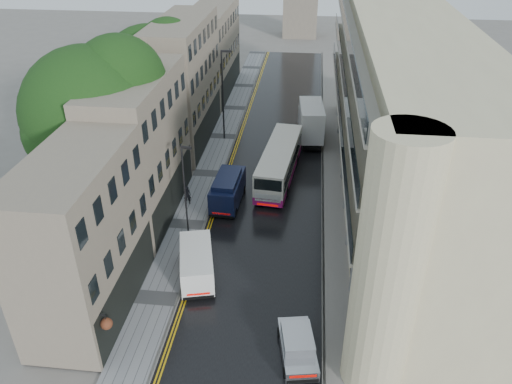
% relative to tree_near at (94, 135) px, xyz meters
% --- Properties ---
extents(road, '(9.00, 85.00, 0.02)m').
position_rel_tree_near_xyz_m(road, '(12.50, 7.50, -6.94)').
color(road, black).
rests_on(road, ground).
extents(left_sidewalk, '(2.70, 85.00, 0.12)m').
position_rel_tree_near_xyz_m(left_sidewalk, '(6.65, 7.50, -6.89)').
color(left_sidewalk, gray).
rests_on(left_sidewalk, ground).
extents(right_sidewalk, '(1.80, 85.00, 0.12)m').
position_rel_tree_near_xyz_m(right_sidewalk, '(17.90, 7.50, -6.89)').
color(right_sidewalk, slate).
rests_on(right_sidewalk, ground).
extents(old_shop_row, '(4.50, 56.00, 12.00)m').
position_rel_tree_near_xyz_m(old_shop_row, '(3.05, 10.00, -0.95)').
color(old_shop_row, gray).
rests_on(old_shop_row, ground).
extents(modern_block, '(8.00, 40.00, 14.00)m').
position_rel_tree_near_xyz_m(modern_block, '(22.80, 6.00, 0.05)').
color(modern_block, beige).
rests_on(modern_block, ground).
extents(tree_near, '(10.56, 10.56, 13.89)m').
position_rel_tree_near_xyz_m(tree_near, '(0.00, 0.00, 0.00)').
color(tree_near, black).
rests_on(tree_near, ground).
extents(tree_far, '(9.24, 9.24, 12.46)m').
position_rel_tree_near_xyz_m(tree_far, '(0.30, 13.00, -0.72)').
color(tree_far, black).
rests_on(tree_far, ground).
extents(cream_bus, '(3.57, 11.12, 2.98)m').
position_rel_tree_near_xyz_m(cream_bus, '(11.69, 4.65, -5.44)').
color(cream_bus, beige).
rests_on(cream_bus, road).
extents(white_lorry, '(2.87, 7.74, 3.98)m').
position_rel_tree_near_xyz_m(white_lorry, '(14.80, 14.50, -4.93)').
color(white_lorry, silver).
rests_on(white_lorry, road).
extents(silver_hatchback, '(2.46, 4.30, 1.52)m').
position_rel_tree_near_xyz_m(silver_hatchback, '(15.04, -14.13, -6.17)').
color(silver_hatchback, '#9D9EA2').
rests_on(silver_hatchback, road).
extents(white_van, '(3.15, 5.15, 2.17)m').
position_rel_tree_near_xyz_m(white_van, '(8.20, -8.56, -5.84)').
color(white_van, white).
rests_on(white_van, road).
extents(navy_van, '(2.33, 5.30, 2.66)m').
position_rel_tree_near_xyz_m(navy_van, '(8.20, 1.05, -5.60)').
color(navy_van, '#0E1534').
rests_on(navy_van, road).
extents(pedestrian, '(0.70, 0.56, 1.67)m').
position_rel_tree_near_xyz_m(pedestrian, '(5.99, 2.11, -5.99)').
color(pedestrian, black).
rests_on(pedestrian, left_sidewalk).
extents(lamp_post_near, '(0.82, 0.30, 7.12)m').
position_rel_tree_near_xyz_m(lamp_post_near, '(6.95, -1.84, -3.26)').
color(lamp_post_near, black).
rests_on(lamp_post_near, left_sidewalk).
extents(lamp_post_far, '(1.04, 0.30, 9.15)m').
position_rel_tree_near_xyz_m(lamp_post_far, '(6.82, 15.28, -2.25)').
color(lamp_post_far, black).
rests_on(lamp_post_far, left_sidewalk).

